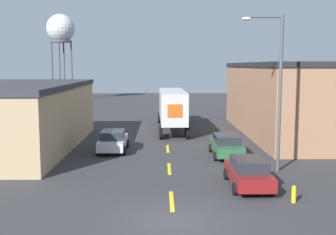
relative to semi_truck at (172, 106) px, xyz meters
The scene contains 10 objects.
ground_plane 25.19m from the semi_truck, 91.23° to the right, with size 160.00×160.00×0.00m, color #333335.
road_centerline 16.41m from the semi_truck, 91.90° to the right, with size 0.20×15.46×0.01m.
warehouse_right 11.56m from the semi_truck, 15.58° to the right, with size 9.08×21.48×6.59m.
semi_truck is the anchor object (origin of this frame).
parked_car_left_far 11.81m from the semi_truck, 113.18° to the right, with size 2.08×4.61×1.54m.
parked_car_right_mid 13.30m from the semi_truck, 74.51° to the right, with size 2.08×4.61×1.54m.
parked_car_right_near 20.55m from the semi_truck, 80.09° to the right, with size 2.08×4.61×1.54m.
water_tower 40.91m from the semi_truck, 118.50° to the left, with size 5.00×5.00×15.40m.
street_lamp 18.09m from the semi_truck, 71.24° to the right, with size 2.46×0.32×9.25m.
fire_hydrant 23.43m from the semi_truck, 77.34° to the right, with size 0.22×0.22×0.82m.
Camera 1 is at (-0.47, -16.50, 6.32)m, focal length 45.00 mm.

